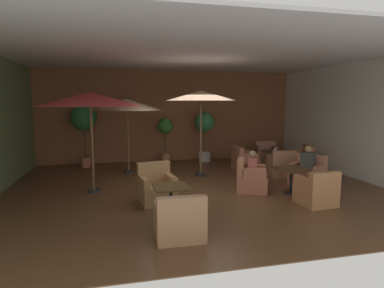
{
  "coord_description": "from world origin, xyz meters",
  "views": [
    {
      "loc": [
        -2.01,
        -8.22,
        2.29
      ],
      "look_at": [
        0.0,
        0.43,
        1.13
      ],
      "focal_mm": 30.16,
      "sensor_mm": 36.0,
      "label": 1
    }
  ],
  "objects": [
    {
      "name": "ground_plane",
      "position": [
        0.0,
        0.0,
        -0.01
      ],
      "size": [
        10.0,
        8.57,
        0.02
      ],
      "primitive_type": "cube",
      "color": "brown"
    },
    {
      "name": "wall_back_brick",
      "position": [
        0.0,
        4.24,
        1.73
      ],
      "size": [
        10.0,
        0.08,
        3.46
      ],
      "primitive_type": "cube",
      "color": "brown",
      "rests_on": "ground_plane"
    },
    {
      "name": "wall_right_plain",
      "position": [
        4.96,
        0.0,
        1.73
      ],
      "size": [
        0.08,
        8.57,
        3.46
      ],
      "primitive_type": "cube",
      "color": "silver",
      "rests_on": "ground_plane"
    },
    {
      "name": "ceiling_slab",
      "position": [
        0.0,
        0.0,
        3.49
      ],
      "size": [
        10.0,
        8.57,
        0.06
      ],
      "primitive_type": "cube",
      "color": "silver",
      "rests_on": "wall_back_brick"
    },
    {
      "name": "cafe_table_front_left",
      "position": [
        3.1,
        1.72,
        0.45
      ],
      "size": [
        0.66,
        0.66,
        0.64
      ],
      "color": "black",
      "rests_on": "ground_plane"
    },
    {
      "name": "armchair_front_left_north",
      "position": [
        2.1,
        1.74,
        0.3
      ],
      "size": [
        0.73,
        0.83,
        0.82
      ],
      "color": "#B26B4D",
      "rests_on": "ground_plane"
    },
    {
      "name": "armchair_front_left_east",
      "position": [
        2.93,
        0.73,
        0.31
      ],
      "size": [
        0.86,
        0.9,
        0.83
      ],
      "color": "#B37A54",
      "rests_on": "ground_plane"
    },
    {
      "name": "armchair_front_left_south",
      "position": [
        4.09,
        1.52,
        0.3
      ],
      "size": [
        0.85,
        0.94,
        0.82
      ],
      "color": "#A56948",
      "rests_on": "ground_plane"
    },
    {
      "name": "armchair_front_left_west",
      "position": [
        3.37,
        2.68,
        0.32
      ],
      "size": [
        0.9,
        0.9,
        0.82
      ],
      "color": "#A97054",
      "rests_on": "ground_plane"
    },
    {
      "name": "cafe_table_front_right",
      "position": [
        2.22,
        -1.06,
        0.51
      ],
      "size": [
        0.79,
        0.79,
        0.64
      ],
      "color": "black",
      "rests_on": "ground_plane"
    },
    {
      "name": "armchair_front_right_north",
      "position": [
        1.3,
        -0.66,
        0.32
      ],
      "size": [
        0.98,
        0.95,
        0.83
      ],
      "color": "#B2684C",
      "rests_on": "ground_plane"
    },
    {
      "name": "armchair_front_right_east",
      "position": [
        2.28,
        -2.06,
        0.31
      ],
      "size": [
        0.76,
        0.76,
        0.8
      ],
      "color": "#B37649",
      "rests_on": "ground_plane"
    },
    {
      "name": "armchair_front_right_south",
      "position": [
        3.05,
        -0.5,
        0.31
      ],
      "size": [
        1.05,
        1.08,
        0.85
      ],
      "color": "#B67055",
      "rests_on": "ground_plane"
    },
    {
      "name": "cafe_table_mid_center",
      "position": [
        -1.01,
        -2.07,
        0.49
      ],
      "size": [
        0.7,
        0.7,
        0.64
      ],
      "color": "black",
      "rests_on": "ground_plane"
    },
    {
      "name": "armchair_mid_center_north",
      "position": [
        -1.17,
        -1.01,
        0.32
      ],
      "size": [
        0.88,
        0.89,
        0.89
      ],
      "color": "#A3754A",
      "rests_on": "ground_plane"
    },
    {
      "name": "armchair_mid_center_east",
      "position": [
        -1.04,
        -3.13,
        0.3
      ],
      "size": [
        0.82,
        0.73,
        0.8
      ],
      "color": "#A47250",
      "rests_on": "ground_plane"
    },
    {
      "name": "patio_umbrella_tall_red",
      "position": [
        -1.69,
        2.27,
        2.2
      ],
      "size": [
        2.22,
        2.22,
        2.4
      ],
      "color": "#2D2D2D",
      "rests_on": "ground_plane"
    },
    {
      "name": "patio_umbrella_center_beige",
      "position": [
        -2.64,
        0.15,
        2.35
      ],
      "size": [
        2.59,
        2.59,
        2.53
      ],
      "color": "#2D2D2D",
      "rests_on": "ground_plane"
    },
    {
      "name": "patio_umbrella_near_wall",
      "position": [
        0.48,
        1.32,
        2.46
      ],
      "size": [
        2.16,
        2.16,
        2.63
      ],
      "color": "#2D2D2D",
      "rests_on": "ground_plane"
    },
    {
      "name": "potted_tree_left_corner",
      "position": [
        1.25,
        3.67,
        1.3
      ],
      "size": [
        0.76,
        0.76,
        1.91
      ],
      "color": "silver",
      "rests_on": "ground_plane"
    },
    {
      "name": "potted_tree_mid_left",
      "position": [
        -3.13,
        3.54,
        1.65
      ],
      "size": [
        0.88,
        0.88,
        2.18
      ],
      "color": "#AF6147",
      "rests_on": "ground_plane"
    },
    {
      "name": "potted_tree_mid_right",
      "position": [
        -0.29,
        3.53,
        1.12
      ],
      "size": [
        0.57,
        0.57,
        1.7
      ],
      "color": "#AC6C3F",
      "rests_on": "ground_plane"
    },
    {
      "name": "patron_blue_shirt",
      "position": [
        3.02,
        -0.52,
        0.73
      ],
      "size": [
        0.39,
        0.42,
        0.67
      ],
      "color": "#3F413D",
      "rests_on": "ground_plane"
    },
    {
      "name": "patron_by_window",
      "position": [
        1.33,
        -0.67,
        0.7
      ],
      "size": [
        0.33,
        0.4,
        0.64
      ],
      "color": "#AB5348",
      "rests_on": "ground_plane"
    },
    {
      "name": "iced_drink_cup",
      "position": [
        3.13,
        1.57,
        0.69
      ],
      "size": [
        0.08,
        0.08,
        0.11
      ],
      "primitive_type": "cylinder",
      "color": "silver",
      "rests_on": "cafe_table_front_left"
    }
  ]
}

